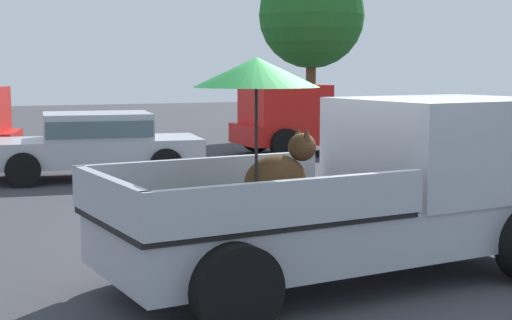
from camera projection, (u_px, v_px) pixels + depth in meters
name	position (u px, v px, depth m)	size (l,w,h in m)	color
ground_plane	(340.00, 281.00, 8.19)	(80.00, 80.00, 0.00)	#38383D
pickup_truck_main	(376.00, 187.00, 8.28)	(5.23, 2.72, 2.34)	black
pickup_truck_far	(319.00, 120.00, 20.26)	(4.81, 2.19, 1.80)	black
parked_sedan_near	(95.00, 142.00, 15.69)	(4.48, 2.36, 1.33)	black
tree_by_lot	(311.00, 16.00, 24.75)	(3.38, 3.38, 5.58)	brown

